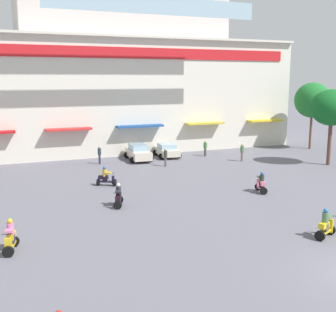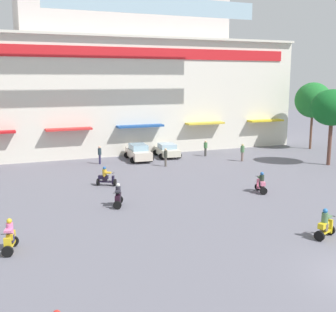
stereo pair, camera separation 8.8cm
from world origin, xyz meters
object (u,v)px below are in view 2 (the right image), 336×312
scooter_rider_1 (118,197)px  plaza_tree_1 (332,108)px  plaza_tree_3 (313,100)px  pedestrian_1 (206,147)px  pedestrian_0 (242,151)px  parked_car_1 (167,150)px  scooter_rider_6 (261,184)px  scooter_rider_5 (106,178)px  parked_car_0 (138,152)px  scooter_rider_3 (10,238)px  pedestrian_4 (100,154)px  scooter_rider_4 (325,226)px  pedestrian_3 (166,156)px

scooter_rider_1 → plaza_tree_1: bearing=13.8°
plaza_tree_3 → pedestrian_1: (-13.23, 0.32, -4.60)m
pedestrian_0 → pedestrian_1: (-2.07, 3.81, -0.06)m
parked_car_1 → pedestrian_1: bearing=-15.5°
scooter_rider_6 → pedestrian_0: bearing=64.9°
scooter_rider_5 → parked_car_0: bearing=58.4°
scooter_rider_3 → pedestrian_4: pedestrian_4 is taller
scooter_rider_1 → pedestrian_0: bearing=33.0°
parked_car_0 → scooter_rider_3: parked_car_0 is taller
scooter_rider_4 → pedestrian_1: (4.74, 22.73, 0.27)m
scooter_rider_1 → scooter_rider_5: size_ratio=0.98×
pedestrian_1 → plaza_tree_3: bearing=-1.4°
scooter_rider_1 → pedestrian_1: bearing=46.3°
pedestrian_3 → pedestrian_4: size_ratio=0.98×
parked_car_1 → plaza_tree_1: bearing=-36.9°
scooter_rider_6 → pedestrian_1: bearing=78.9°
parked_car_0 → scooter_rider_1: bearing=-112.6°
pedestrian_1 → pedestrian_3: pedestrian_3 is taller
plaza_tree_1 → scooter_rider_5: bearing=179.8°
plaza_tree_1 → scooter_rider_3: bearing=-159.9°
plaza_tree_1 → pedestrian_4: plaza_tree_1 is taller
parked_car_0 → scooter_rider_5: size_ratio=3.02×
scooter_rider_1 → pedestrian_1: pedestrian_1 is taller
scooter_rider_4 → pedestrian_1: 23.22m
scooter_rider_1 → pedestrian_1: (13.02, 13.62, 0.31)m
scooter_rider_1 → pedestrian_1: size_ratio=0.91×
parked_car_0 → scooter_rider_3: 22.86m
scooter_rider_4 → scooter_rider_5: scooter_rider_4 is taller
plaza_tree_1 → pedestrian_4: 21.82m
scooter_rider_4 → scooter_rider_6: (1.95, 8.52, -0.01)m
plaza_tree_3 → pedestrian_4: bearing=179.3°
parked_car_1 → scooter_rider_3: size_ratio=2.52×
scooter_rider_5 → pedestrian_1: pedestrian_1 is taller
pedestrian_3 → pedestrian_0: bearing=-3.7°
parked_car_1 → scooter_rider_6: (1.07, -15.28, -0.06)m
plaza_tree_1 → pedestrian_4: bearing=157.2°
scooter_rider_4 → scooter_rider_1: bearing=132.3°
scooter_rider_3 → pedestrian_4: size_ratio=0.91×
plaza_tree_3 → plaza_tree_1: bearing=-120.0°
pedestrian_1 → pedestrian_3: bearing=-150.1°
scooter_rider_1 → scooter_rider_5: 5.43m
scooter_rider_3 → scooter_rider_4: size_ratio=1.00×
plaza_tree_1 → pedestrian_0: (-6.54, 4.51, -4.32)m
parked_car_1 → scooter_rider_4: bearing=-92.1°
parked_car_0 → pedestrian_0: size_ratio=2.65×
scooter_rider_3 → pedestrian_0: (21.64, 14.83, 0.33)m
scooter_rider_4 → pedestrian_4: 23.59m
pedestrian_4 → pedestrian_0: bearing=-16.0°
pedestrian_0 → pedestrian_3: (-7.82, 0.51, -0.01)m
parked_car_1 → pedestrian_3: (-1.88, -4.37, 0.28)m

